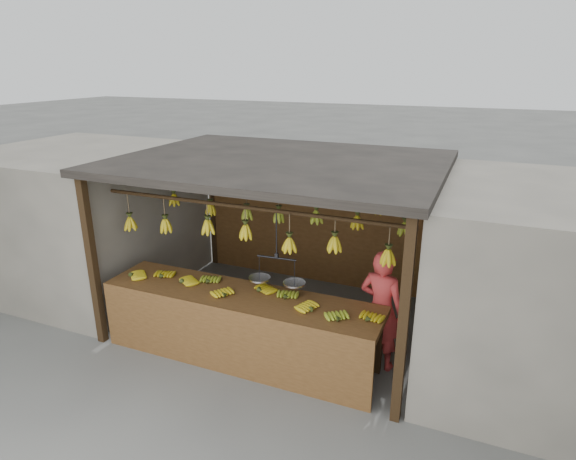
% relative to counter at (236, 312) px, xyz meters
% --- Properties ---
extents(ground, '(80.00, 80.00, 0.00)m').
position_rel_counter_xyz_m(ground, '(0.05, 1.23, -0.71)').
color(ground, '#5B5B57').
extents(stall, '(4.30, 3.30, 2.40)m').
position_rel_counter_xyz_m(stall, '(0.05, 1.56, 1.26)').
color(stall, black).
rests_on(stall, ground).
extents(neighbor_left, '(3.00, 3.00, 2.30)m').
position_rel_counter_xyz_m(neighbor_left, '(-3.55, 1.23, 0.44)').
color(neighbor_left, slate).
rests_on(neighbor_left, ground).
extents(neighbor_right, '(3.00, 3.00, 2.30)m').
position_rel_counter_xyz_m(neighbor_right, '(3.65, 1.23, 0.44)').
color(neighbor_right, slate).
rests_on(neighbor_right, ground).
extents(counter, '(3.58, 0.82, 0.96)m').
position_rel_counter_xyz_m(counter, '(0.00, 0.00, 0.00)').
color(counter, brown).
rests_on(counter, ground).
extents(hanging_bananas, '(3.61, 2.22, 0.39)m').
position_rel_counter_xyz_m(hanging_bananas, '(0.05, 1.24, 0.91)').
color(hanging_bananas, gold).
rests_on(hanging_bananas, ground).
extents(balance_scale, '(0.71, 0.30, 0.89)m').
position_rel_counter_xyz_m(balance_scale, '(0.45, 0.23, 0.46)').
color(balance_scale, black).
rests_on(balance_scale, ground).
extents(vendor, '(0.63, 0.48, 1.54)m').
position_rel_counter_xyz_m(vendor, '(1.65, 0.65, 0.06)').
color(vendor, '#BF3333').
rests_on(vendor, ground).
extents(bag_bundles, '(0.08, 0.26, 1.22)m').
position_rel_counter_xyz_m(bag_bundles, '(1.99, 2.58, 0.26)').
color(bag_bundles, '#1426BF').
rests_on(bag_bundles, ground).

